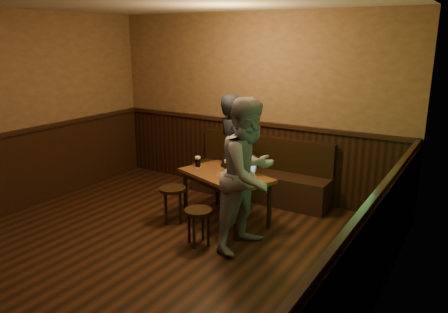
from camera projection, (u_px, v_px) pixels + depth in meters
room at (128, 158)px, 4.57m from camera, size 5.04×6.04×2.84m
bench at (260, 178)px, 6.74m from camera, size 2.20×0.50×0.95m
pub_table at (226, 180)px, 5.82m from camera, size 1.41×1.09×0.67m
stool_left at (173, 194)px, 5.83m from camera, size 0.40×0.40×0.49m
stool_right at (198, 217)px, 5.19m from camera, size 0.38×0.38×0.45m
pint_left at (198, 162)px, 6.08m from camera, size 0.10×0.10×0.16m
pint_mid at (227, 166)px, 5.83m from camera, size 0.11×0.11×0.18m
pint_right at (244, 177)px, 5.42m from camera, size 0.10×0.10×0.15m
laptop at (247, 169)px, 5.82m from camera, size 0.43×0.42×0.24m
menu at (239, 187)px, 5.28m from camera, size 0.25×0.27×0.00m
person_suit at (233, 153)px, 6.14m from camera, size 0.73×0.69×1.68m
person_grey at (249, 175)px, 5.01m from camera, size 0.79×0.95×1.79m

